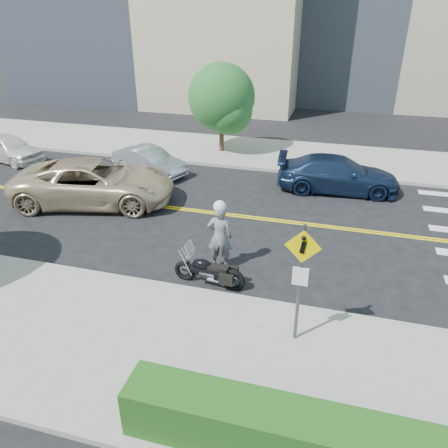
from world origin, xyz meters
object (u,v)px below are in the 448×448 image
Objects in this scene: suv at (94,183)px; parked_car_silver at (149,161)px; parked_car_white at (9,148)px; motorcyclist at (220,235)px; motorcycle at (209,266)px; parked_car_blue at (338,174)px; pedestrian_sign at (301,274)px.

suv reaches higher than parked_car_silver.
parked_car_white is at bearing 112.01° from parked_car_silver.
motorcyclist is 1.10m from motorcycle.
motorcyclist is 6.88m from suv.
parked_car_blue reaches higher than parked_car_white.
motorcyclist is at bearing -121.31° from parked_car_silver.
parked_car_blue is at bearing -74.34° from parked_car_white.
parked_car_silver is at bearing -59.45° from motorcyclist.
motorcycle is 0.55× the size of parked_car_silver.
motorcyclist reaches higher than parked_car_white.
suv is at bearing -102.60° from parked_car_white.
pedestrian_sign reaches higher than parked_car_blue.
motorcycle is at bearing -125.14° from parked_car_silver.
parked_car_blue is at bearing 87.04° from pedestrian_sign.
pedestrian_sign is 1.46× the size of motorcycle.
parked_car_white is at bearing 153.34° from motorcycle.
motorcycle is at bearing 80.86° from motorcyclist.
parked_car_white reaches higher than motorcycle.
parked_car_blue is (16.08, 0.45, 0.06)m from parked_car_white.
pedestrian_sign reaches higher than motorcyclist.
parked_car_white is 16.09m from parked_car_blue.
parked_car_blue is at bearing -121.37° from motorcyclist.
motorcyclist reaches higher than parked_car_silver.
motorcycle reaches higher than parked_car_silver.
parked_car_white is at bearing 49.91° from suv.
parked_car_white reaches higher than parked_car_silver.
parked_car_silver is at bearing 86.85° from parked_car_blue.
pedestrian_sign is 3.46m from motorcycle.
suv reaches higher than parked_car_blue.
pedestrian_sign is 9.96m from parked_car_blue.
parked_car_white is 1.06× the size of parked_car_silver.
motorcycle is at bearing -138.24° from suv.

